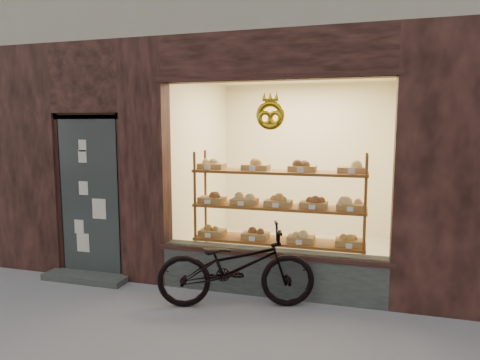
% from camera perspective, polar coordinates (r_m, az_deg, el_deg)
% --- Properties ---
extents(display_shelf, '(2.20, 0.45, 1.70)m').
position_cam_1_polar(display_shelf, '(5.54, 5.10, -4.94)').
color(display_shelf, brown).
rests_on(display_shelf, ground).
extents(bicycle, '(1.87, 1.11, 0.93)m').
position_cam_1_polar(bicycle, '(4.89, -0.57, -11.44)').
color(bicycle, black).
rests_on(bicycle, ground).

